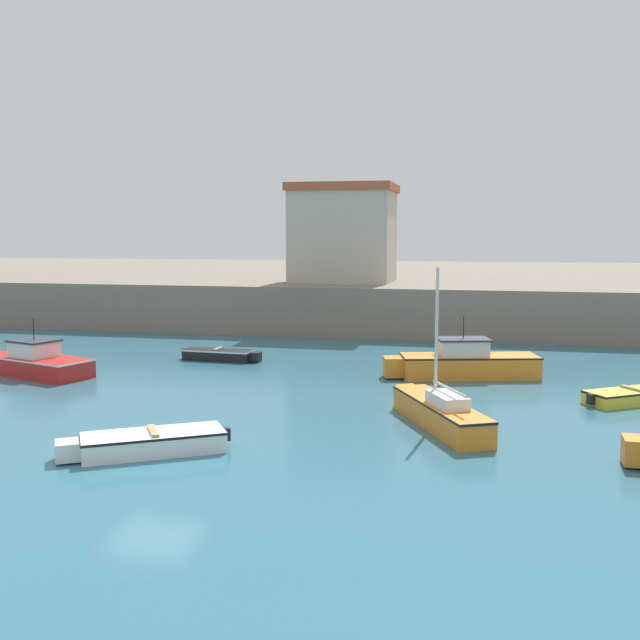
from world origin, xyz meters
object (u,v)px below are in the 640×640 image
Objects in this scene: sailboat_orange_0 at (439,411)px; dinghy_white_1 at (148,442)px; motorboat_orange_3 at (465,363)px; harbor_shed_near_wharf at (344,233)px; motorboat_red_2 at (36,362)px; dinghy_black_5 at (220,354)px; dinghy_yellow_4 at (635,395)px.

dinghy_white_1 is (-7.50, -4.50, -0.17)m from sailboat_orange_0.
dinghy_white_1 is 15.01m from motorboat_orange_3.
harbor_shed_near_wharf reaches higher than dinghy_white_1.
motorboat_orange_3 is at bearing 86.05° from sailboat_orange_0.
motorboat_red_2 is 8.08m from dinghy_black_5.
motorboat_orange_3 is 1.64× the size of dinghy_black_5.
sailboat_orange_0 is 0.87× the size of harbor_shed_near_wharf.
dinghy_yellow_4 is 17.94m from dinghy_black_5.
sailboat_orange_0 reaches higher than dinghy_yellow_4.
motorboat_red_2 is 22.00m from harbor_shed_near_wharf.
dinghy_yellow_4 is 24.36m from harbor_shed_near_wharf.
sailboat_orange_0 is 17.65m from motorboat_red_2.
motorboat_red_2 is at bearing -141.14° from dinghy_black_5.
motorboat_red_2 is 23.49m from dinghy_yellow_4.
harbor_shed_near_wharf is (-7.46, 23.93, 5.42)m from sailboat_orange_0.
dinghy_white_1 is at bearing -122.51° from motorboat_orange_3.
dinghy_yellow_4 is at bearing -29.43° from motorboat_orange_3.
dinghy_white_1 reaches higher than dinghy_black_5.
motorboat_red_2 reaches higher than dinghy_black_5.
motorboat_orange_3 reaches higher than dinghy_black_5.
dinghy_yellow_4 is (5.95, -3.36, -0.35)m from motorboat_orange_3.
motorboat_orange_3 is 11.39m from dinghy_black_5.
motorboat_red_2 is at bearing 164.10° from sailboat_orange_0.
dinghy_yellow_4 is 0.60× the size of harbor_shed_near_wharf.
sailboat_orange_0 is 14.57m from dinghy_black_5.
sailboat_orange_0 is 1.46× the size of dinghy_yellow_4.
dinghy_yellow_4 is 0.98× the size of dinghy_black_5.
dinghy_yellow_4 is at bearing -0.10° from motorboat_red_2.
motorboat_red_2 is at bearing 135.39° from dinghy_white_1.
dinghy_white_1 reaches higher than dinghy_yellow_4.
dinghy_black_5 is (-17.20, 5.11, 0.02)m from dinghy_yellow_4.
dinghy_black_5 is at bearing 163.46° from dinghy_yellow_4.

